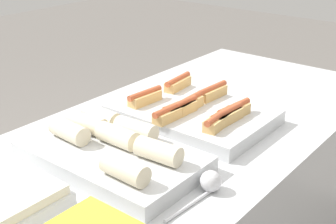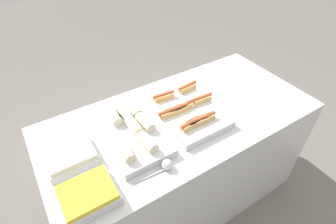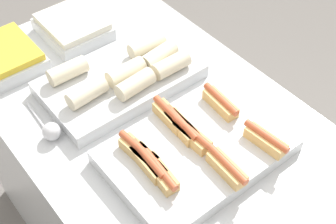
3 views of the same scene
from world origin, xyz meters
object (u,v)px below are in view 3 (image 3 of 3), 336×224
(tray_side_back, at_px, (73,27))
(serving_spoon_near, at_px, (50,130))
(tray_side_front, at_px, (5,57))
(tray_hotdogs, at_px, (195,149))
(tray_wraps, at_px, (123,77))

(tray_side_back, relative_size, serving_spoon_near, 1.21)
(tray_side_front, distance_m, serving_spoon_near, 0.41)
(tray_hotdogs, bearing_deg, tray_wraps, 178.69)
(tray_side_back, bearing_deg, serving_spoon_near, -38.67)
(tray_wraps, xyz_separation_m, tray_side_back, (-0.35, 0.01, -0.00))
(tray_hotdogs, distance_m, serving_spoon_near, 0.45)
(tray_hotdogs, xyz_separation_m, tray_wraps, (-0.39, 0.01, 0.00))
(tray_side_front, bearing_deg, tray_hotdogs, 19.10)
(tray_hotdogs, bearing_deg, serving_spoon_near, -138.63)
(tray_hotdogs, height_order, tray_side_front, tray_hotdogs)
(tray_wraps, xyz_separation_m, tray_side_front, (-0.35, -0.27, -0.00))
(tray_side_front, distance_m, tray_side_back, 0.28)
(tray_hotdogs, distance_m, tray_side_front, 0.79)
(tray_wraps, relative_size, tray_side_front, 2.03)
(tray_side_front, bearing_deg, tray_side_back, 90.00)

